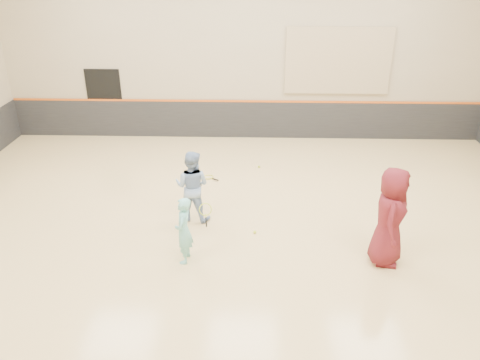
{
  "coord_description": "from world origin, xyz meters",
  "views": [
    {
      "loc": [
        0.26,
        -8.43,
        5.46
      ],
      "look_at": [
        -0.01,
        0.4,
        1.15
      ],
      "focal_mm": 35.0,
      "sensor_mm": 36.0,
      "label": 1
    }
  ],
  "objects_px": {
    "instructor": "(192,186)",
    "spare_racket": "(208,176)",
    "young_man": "(390,217)",
    "girl": "(184,231)"
  },
  "relations": [
    {
      "from": "instructor",
      "to": "spare_racket",
      "type": "height_order",
      "value": "instructor"
    },
    {
      "from": "instructor",
      "to": "spare_racket",
      "type": "distance_m",
      "value": 2.28
    },
    {
      "from": "instructor",
      "to": "young_man",
      "type": "bearing_deg",
      "value": 172.8
    },
    {
      "from": "girl",
      "to": "spare_racket",
      "type": "xyz_separation_m",
      "value": [
        0.1,
        3.76,
        -0.64
      ]
    },
    {
      "from": "girl",
      "to": "spare_racket",
      "type": "bearing_deg",
      "value": -178.14
    },
    {
      "from": "young_man",
      "to": "spare_racket",
      "type": "bearing_deg",
      "value": 60.24
    },
    {
      "from": "girl",
      "to": "young_man",
      "type": "height_order",
      "value": "young_man"
    },
    {
      "from": "girl",
      "to": "instructor",
      "type": "distance_m",
      "value": 1.63
    },
    {
      "from": "instructor",
      "to": "spare_racket",
      "type": "xyz_separation_m",
      "value": [
        0.13,
        2.14,
        -0.78
      ]
    },
    {
      "from": "girl",
      "to": "instructor",
      "type": "relative_size",
      "value": 0.84
    }
  ]
}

